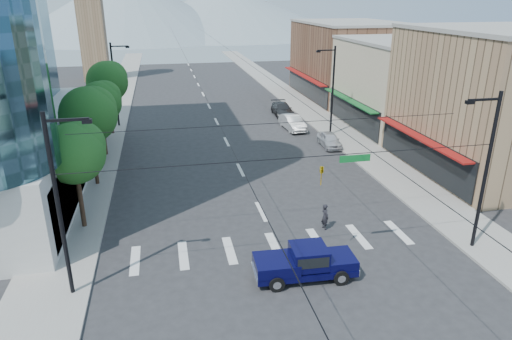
# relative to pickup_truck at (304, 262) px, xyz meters

# --- Properties ---
(ground) EXTENTS (160.00, 160.00, 0.00)m
(ground) POSITION_rel_pickup_truck_xyz_m (-0.51, 1.90, -0.92)
(ground) COLOR #28282B
(ground) RESTS_ON ground
(sidewalk_left) EXTENTS (4.00, 120.00, 0.15)m
(sidewalk_left) POSITION_rel_pickup_truck_xyz_m (-12.51, 41.90, -0.85)
(sidewalk_left) COLOR gray
(sidewalk_left) RESTS_ON ground
(sidewalk_right) EXTENTS (4.00, 120.00, 0.15)m
(sidewalk_right) POSITION_rel_pickup_truck_xyz_m (11.49, 41.90, -0.85)
(sidewalk_right) COLOR gray
(sidewalk_right) RESTS_ON ground
(shop_near) EXTENTS (12.00, 14.00, 11.00)m
(shop_near) POSITION_rel_pickup_truck_xyz_m (19.49, 11.90, 4.58)
(shop_near) COLOR #8C6B4C
(shop_near) RESTS_ON ground
(shop_mid) EXTENTS (12.00, 14.00, 9.00)m
(shop_mid) POSITION_rel_pickup_truck_xyz_m (19.49, 25.90, 3.58)
(shop_mid) COLOR tan
(shop_mid) RESTS_ON ground
(shop_far) EXTENTS (12.00, 18.00, 10.00)m
(shop_far) POSITION_rel_pickup_truck_xyz_m (19.49, 41.90, 4.08)
(shop_far) COLOR brown
(shop_far) RESTS_ON ground
(clock_tower) EXTENTS (4.80, 4.80, 20.40)m
(clock_tower) POSITION_rel_pickup_truck_xyz_m (-17.01, 63.90, 9.72)
(clock_tower) COLOR #8C6B4C
(clock_tower) RESTS_ON ground
(mountain_left) EXTENTS (80.00, 80.00, 22.00)m
(mountain_left) POSITION_rel_pickup_truck_xyz_m (-15.51, 151.90, 10.08)
(mountain_left) COLOR gray
(mountain_left) RESTS_ON ground
(mountain_right) EXTENTS (90.00, 90.00, 18.00)m
(mountain_right) POSITION_rel_pickup_truck_xyz_m (19.49, 161.90, 8.08)
(mountain_right) COLOR gray
(mountain_right) RESTS_ON ground
(tree_near) EXTENTS (3.65, 3.64, 6.71)m
(tree_near) POSITION_rel_pickup_truck_xyz_m (-11.58, 8.00, 4.07)
(tree_near) COLOR black
(tree_near) RESTS_ON ground
(tree_midnear) EXTENTS (4.09, 4.09, 7.52)m
(tree_midnear) POSITION_rel_pickup_truck_xyz_m (-11.58, 15.00, 4.67)
(tree_midnear) COLOR black
(tree_midnear) RESTS_ON ground
(tree_midfar) EXTENTS (3.65, 3.64, 6.71)m
(tree_midfar) POSITION_rel_pickup_truck_xyz_m (-11.58, 22.00, 4.07)
(tree_midfar) COLOR black
(tree_midfar) RESTS_ON ground
(tree_far) EXTENTS (4.09, 4.09, 7.52)m
(tree_far) POSITION_rel_pickup_truck_xyz_m (-11.58, 29.00, 4.67)
(tree_far) COLOR black
(tree_far) RESTS_ON ground
(signal_rig) EXTENTS (21.80, 0.20, 9.00)m
(signal_rig) POSITION_rel_pickup_truck_xyz_m (-0.32, 0.90, 3.72)
(signal_rig) COLOR black
(signal_rig) RESTS_ON ground
(lamp_pole_nw) EXTENTS (2.00, 0.25, 9.00)m
(lamp_pole_nw) POSITION_rel_pickup_truck_xyz_m (-11.18, 31.90, 4.02)
(lamp_pole_nw) COLOR black
(lamp_pole_nw) RESTS_ON ground
(lamp_pole_ne) EXTENTS (2.00, 0.25, 9.00)m
(lamp_pole_ne) POSITION_rel_pickup_truck_xyz_m (10.16, 23.90, 4.02)
(lamp_pole_ne) COLOR black
(lamp_pole_ne) RESTS_ON ground
(pickup_truck) EXTENTS (5.29, 2.20, 1.77)m
(pickup_truck) POSITION_rel_pickup_truck_xyz_m (0.00, 0.00, 0.00)
(pickup_truck) COLOR #070736
(pickup_truck) RESTS_ON ground
(pedestrian) EXTENTS (0.51, 0.67, 1.65)m
(pedestrian) POSITION_rel_pickup_truck_xyz_m (2.82, 4.78, -0.09)
(pedestrian) COLOR black
(pedestrian) RESTS_ON ground
(parked_car_near) EXTENTS (1.77, 4.04, 1.35)m
(parked_car_near) POSITION_rel_pickup_truck_xyz_m (8.89, 20.35, -0.24)
(parked_car_near) COLOR silver
(parked_car_near) RESTS_ON ground
(parked_car_mid) EXTENTS (1.99, 4.89, 1.58)m
(parked_car_mid) POSITION_rel_pickup_truck_xyz_m (7.09, 26.88, -0.13)
(parked_car_mid) COLOR beige
(parked_car_mid) RESTS_ON ground
(parked_car_far) EXTENTS (2.26, 5.21, 1.49)m
(parked_car_far) POSITION_rel_pickup_truck_xyz_m (7.61, 33.12, -0.17)
(parked_car_far) COLOR #2E2D30
(parked_car_far) RESTS_ON ground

